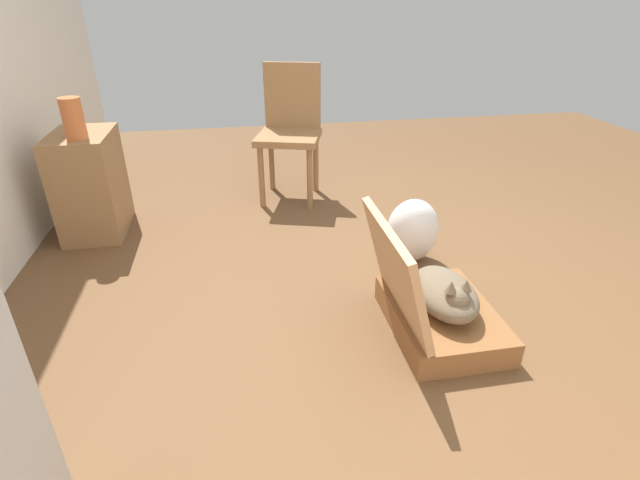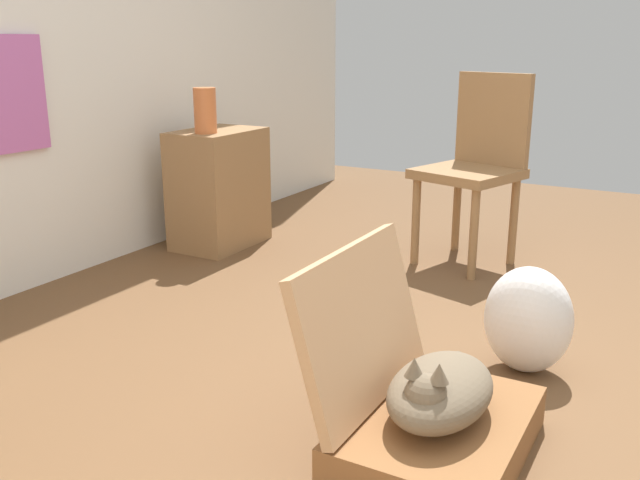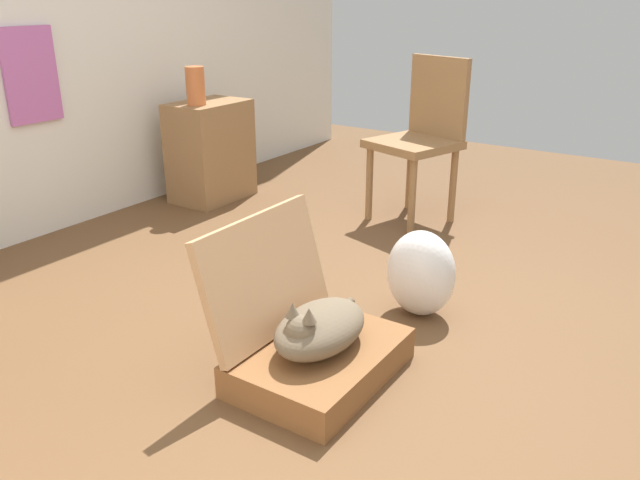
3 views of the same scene
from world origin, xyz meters
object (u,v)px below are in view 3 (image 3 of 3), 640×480
(suitcase_base, at_px, (320,362))
(plastic_bag_white, at_px, (421,273))
(cat, at_px, (319,328))
(side_table, at_px, (211,151))
(chair, at_px, (422,133))
(vase_tall, at_px, (196,86))

(suitcase_base, distance_m, plastic_bag_white, 0.70)
(suitcase_base, relative_size, cat, 1.27)
(plastic_bag_white, height_order, side_table, side_table)
(cat, relative_size, chair, 0.51)
(side_table, bearing_deg, suitcase_base, -127.75)
(cat, xyz_separation_m, plastic_bag_white, (0.69, -0.09, -0.01))
(plastic_bag_white, height_order, chair, chair)
(suitcase_base, xyz_separation_m, plastic_bag_white, (0.68, -0.09, 0.14))
(chair, bearing_deg, vase_tall, -140.98)
(side_table, relative_size, vase_tall, 2.77)
(suitcase_base, relative_size, side_table, 0.97)
(side_table, distance_m, chair, 1.48)
(side_table, bearing_deg, chair, -73.22)
(suitcase_base, height_order, chair, chair)
(plastic_bag_white, distance_m, vase_tall, 2.14)
(plastic_bag_white, bearing_deg, cat, 172.48)
(cat, xyz_separation_m, side_table, (1.47, 1.89, 0.13))
(suitcase_base, xyz_separation_m, cat, (-0.01, 0.00, 0.15))
(cat, relative_size, plastic_bag_white, 1.30)
(cat, distance_m, vase_tall, 2.36)
(cat, height_order, chair, chair)
(suitcase_base, xyz_separation_m, side_table, (1.46, 1.89, 0.28))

